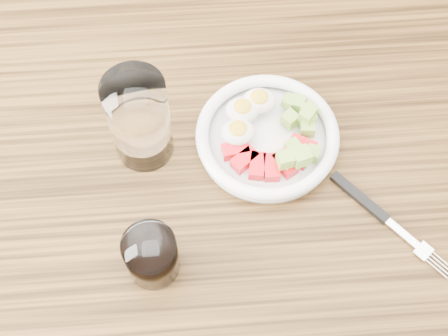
# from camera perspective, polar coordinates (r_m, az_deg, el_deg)

# --- Properties ---
(ground) EXTENTS (4.00, 4.00, 0.00)m
(ground) POSITION_cam_1_polar(r_m,az_deg,el_deg) (1.63, 0.39, -13.30)
(ground) COLOR brown
(ground) RESTS_ON ground
(dining_table) EXTENTS (1.50, 0.90, 0.77)m
(dining_table) POSITION_cam_1_polar(r_m,az_deg,el_deg) (0.99, 0.62, -3.93)
(dining_table) COLOR brown
(dining_table) RESTS_ON ground
(bowl) EXTENTS (0.21, 0.21, 0.05)m
(bowl) POSITION_cam_1_polar(r_m,az_deg,el_deg) (0.92, 3.96, 3.00)
(bowl) COLOR white
(bowl) RESTS_ON dining_table
(fork) EXTENTS (0.15, 0.17, 0.01)m
(fork) POSITION_cam_1_polar(r_m,az_deg,el_deg) (0.90, 13.65, -3.80)
(fork) COLOR black
(fork) RESTS_ON dining_table
(water_glass) EXTENTS (0.09, 0.09, 0.15)m
(water_glass) POSITION_cam_1_polar(r_m,az_deg,el_deg) (0.87, -7.76, 4.41)
(water_glass) COLOR white
(water_glass) RESTS_ON dining_table
(coffee_glass) EXTENTS (0.07, 0.07, 0.08)m
(coffee_glass) POSITION_cam_1_polar(r_m,az_deg,el_deg) (0.82, -6.65, -7.96)
(coffee_glass) COLOR white
(coffee_glass) RESTS_ON dining_table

